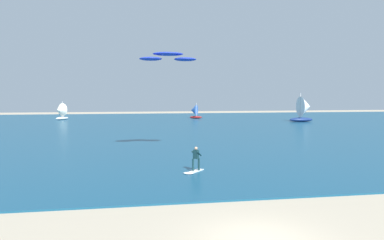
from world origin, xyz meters
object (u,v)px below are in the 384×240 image
Objects in this scene: kitesurfer at (195,163)px; sailboat_leading at (60,111)px; sailboat_near_shore at (194,111)px; sailboat_far_right at (305,109)px; kite at (168,57)px.

sailboat_leading is at bearing 107.69° from kitesurfer.
sailboat_near_shore is 24.28m from sailboat_far_right.
sailboat_far_right reaches higher than sailboat_near_shore.
sailboat_near_shore is 0.62× the size of sailboat_far_right.
kitesurfer is 12.51m from kite.
kitesurfer is 0.52× the size of sailboat_near_shore.
sailboat_far_right is (19.37, -14.61, 0.97)m from sailboat_near_shore.
sailboat_leading is at bearing -179.67° from sailboat_near_shore.
sailboat_near_shore is (11.21, 48.30, -7.03)m from kite.
sailboat_leading is 50.40m from sailboat_far_right.
kitesurfer is at bearing -85.79° from kite.
sailboat_far_right is at bearing -37.04° from sailboat_near_shore.
sailboat_near_shore is 0.88× the size of sailboat_leading.
sailboat_leading is (-18.40, 57.70, 1.22)m from kitesurfer.
kite is 45.90m from sailboat_far_right.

